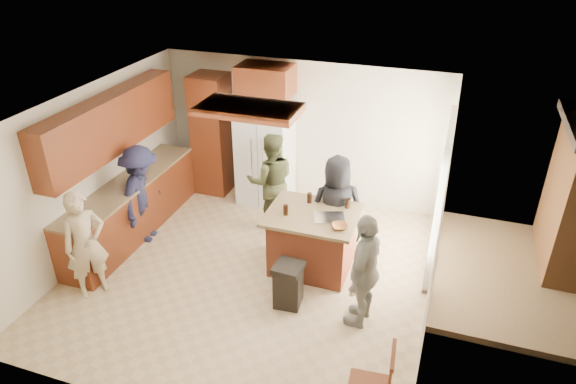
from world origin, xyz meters
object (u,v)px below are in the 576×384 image
(person_behind_left, at_px, (271,181))
(person_behind_right, at_px, (336,208))
(person_front_left, at_px, (86,245))
(trash_bin, at_px, (288,284))
(person_side_right, at_px, (364,270))
(kitchen_island, at_px, (312,241))
(refrigerator, at_px, (265,154))
(person_counter, at_px, (142,194))

(person_behind_left, height_order, person_behind_right, person_behind_left)
(person_front_left, relative_size, trash_bin, 2.44)
(person_side_right, height_order, kitchen_island, person_side_right)
(person_behind_right, height_order, person_side_right, person_behind_right)
(refrigerator, height_order, kitchen_island, refrigerator)
(person_side_right, relative_size, trash_bin, 2.50)
(person_behind_right, relative_size, refrigerator, 0.90)
(person_behind_right, height_order, refrigerator, refrigerator)
(person_behind_left, bearing_deg, refrigerator, -87.69)
(person_front_left, height_order, person_side_right, person_side_right)
(person_front_left, xyz_separation_m, person_behind_left, (1.73, 2.40, 0.05))
(person_behind_left, height_order, person_counter, person_behind_left)
(person_front_left, xyz_separation_m, person_counter, (-0.02, 1.38, 0.03))
(person_front_left, xyz_separation_m, person_side_right, (3.61, 0.61, 0.02))
(person_behind_left, relative_size, person_side_right, 1.04)
(person_front_left, relative_size, person_behind_right, 0.95)
(person_front_left, height_order, trash_bin, person_front_left)
(person_side_right, bearing_deg, person_behind_right, -144.61)
(person_behind_right, distance_m, kitchen_island, 0.61)
(person_behind_left, distance_m, kitchen_island, 1.38)
(person_front_left, relative_size, person_behind_left, 0.94)
(person_behind_right, distance_m, person_side_right, 1.48)
(person_front_left, height_order, person_behind_right, person_behind_right)
(person_side_right, bearing_deg, refrigerator, -130.43)
(kitchen_island, bearing_deg, trash_bin, -94.64)
(person_side_right, xyz_separation_m, trash_bin, (-0.98, -0.00, -0.47))
(person_front_left, height_order, person_counter, person_counter)
(person_behind_left, bearing_deg, person_behind_right, 133.83)
(person_front_left, bearing_deg, person_counter, 37.26)
(person_behind_right, bearing_deg, refrigerator, -60.41)
(person_counter, height_order, kitchen_island, person_counter)
(refrigerator, bearing_deg, person_front_left, -112.87)
(person_front_left, bearing_deg, person_behind_right, -20.11)
(person_behind_left, xyz_separation_m, trash_bin, (0.90, -1.79, -0.50))
(refrigerator, relative_size, kitchen_island, 1.41)
(refrigerator, bearing_deg, person_side_right, -48.47)
(person_side_right, relative_size, kitchen_island, 1.23)
(person_counter, bearing_deg, person_front_left, 172.30)
(person_front_left, bearing_deg, person_behind_left, 0.75)
(person_side_right, xyz_separation_m, person_counter, (-3.63, 0.78, 0.01))
(person_counter, bearing_deg, refrigerator, -45.46)
(person_behind_right, bearing_deg, person_counter, -11.91)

